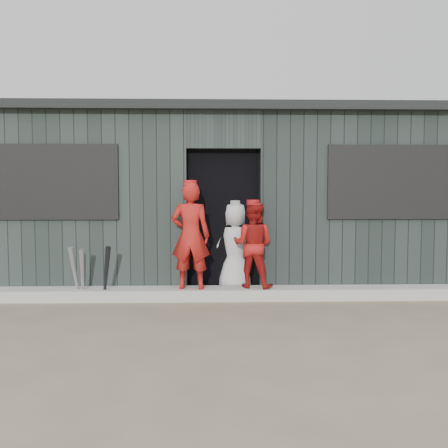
{
  "coord_description": "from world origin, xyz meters",
  "views": [
    {
      "loc": [
        -0.18,
        -4.69,
        1.45
      ],
      "look_at": [
        0.0,
        1.8,
        1.0
      ],
      "focal_mm": 40.0,
      "sensor_mm": 36.0,
      "label": 1
    }
  ],
  "objects_px": {
    "player_red_left": "(191,236)",
    "player_grey_back": "(235,248)",
    "bat_mid": "(82,275)",
    "bat_right": "(106,274)",
    "dugout": "(221,199)",
    "bat_left": "(75,274)",
    "player_red_right": "(253,245)"
  },
  "relations": [
    {
      "from": "player_red_left",
      "to": "player_grey_back",
      "type": "distance_m",
      "value": 0.76
    },
    {
      "from": "bat_mid",
      "to": "player_red_left",
      "type": "bearing_deg",
      "value": 2.22
    },
    {
      "from": "player_red_left",
      "to": "player_grey_back",
      "type": "relative_size",
      "value": 1.09
    },
    {
      "from": "player_grey_back",
      "to": "player_red_left",
      "type": "bearing_deg",
      "value": 28.28
    },
    {
      "from": "bat_mid",
      "to": "player_red_left",
      "type": "height_order",
      "value": "player_red_left"
    },
    {
      "from": "bat_right",
      "to": "dugout",
      "type": "bearing_deg",
      "value": 50.04
    },
    {
      "from": "player_red_left",
      "to": "dugout",
      "type": "distance_m",
      "value": 1.82
    },
    {
      "from": "player_red_left",
      "to": "dugout",
      "type": "height_order",
      "value": "dugout"
    },
    {
      "from": "bat_left",
      "to": "player_red_left",
      "type": "height_order",
      "value": "player_red_left"
    },
    {
      "from": "bat_left",
      "to": "player_grey_back",
      "type": "xyz_separation_m",
      "value": [
        2.1,
        0.47,
        0.27
      ]
    },
    {
      "from": "player_red_right",
      "to": "dugout",
      "type": "bearing_deg",
      "value": -56.81
    },
    {
      "from": "bat_mid",
      "to": "bat_right",
      "type": "height_order",
      "value": "bat_right"
    },
    {
      "from": "bat_left",
      "to": "player_red_left",
      "type": "relative_size",
      "value": 0.53
    },
    {
      "from": "player_red_right",
      "to": "dugout",
      "type": "relative_size",
      "value": 0.14
    },
    {
      "from": "bat_left",
      "to": "player_red_right",
      "type": "distance_m",
      "value": 2.35
    },
    {
      "from": "bat_left",
      "to": "bat_right",
      "type": "xyz_separation_m",
      "value": [
        0.41,
        -0.05,
        0.0
      ]
    },
    {
      "from": "bat_right",
      "to": "dugout",
      "type": "xyz_separation_m",
      "value": [
        1.52,
        1.81,
        0.92
      ]
    },
    {
      "from": "player_red_right",
      "to": "player_grey_back",
      "type": "bearing_deg",
      "value": -36.54
    },
    {
      "from": "dugout",
      "to": "player_grey_back",
      "type": "bearing_deg",
      "value": -82.79
    },
    {
      "from": "player_red_left",
      "to": "player_red_right",
      "type": "distance_m",
      "value": 0.84
    },
    {
      "from": "bat_right",
      "to": "player_red_left",
      "type": "bearing_deg",
      "value": 5.21
    },
    {
      "from": "bat_mid",
      "to": "dugout",
      "type": "height_order",
      "value": "dugout"
    },
    {
      "from": "bat_mid",
      "to": "player_grey_back",
      "type": "relative_size",
      "value": 0.56
    },
    {
      "from": "bat_right",
      "to": "player_red_right",
      "type": "height_order",
      "value": "player_red_right"
    },
    {
      "from": "bat_left",
      "to": "player_red_right",
      "type": "xyz_separation_m",
      "value": [
        2.32,
        0.13,
        0.36
      ]
    },
    {
      "from": "bat_left",
      "to": "player_red_left",
      "type": "distance_m",
      "value": 1.57
    },
    {
      "from": "player_red_right",
      "to": "player_red_left",
      "type": "bearing_deg",
      "value": 25.46
    },
    {
      "from": "bat_left",
      "to": "bat_mid",
      "type": "bearing_deg",
      "value": -2.58
    },
    {
      "from": "bat_mid",
      "to": "dugout",
      "type": "relative_size",
      "value": 0.09
    },
    {
      "from": "bat_left",
      "to": "player_red_left",
      "type": "xyz_separation_m",
      "value": [
        1.49,
        0.05,
        0.48
      ]
    },
    {
      "from": "player_grey_back",
      "to": "dugout",
      "type": "distance_m",
      "value": 1.46
    },
    {
      "from": "bat_left",
      "to": "bat_right",
      "type": "bearing_deg",
      "value": -6.81
    }
  ]
}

